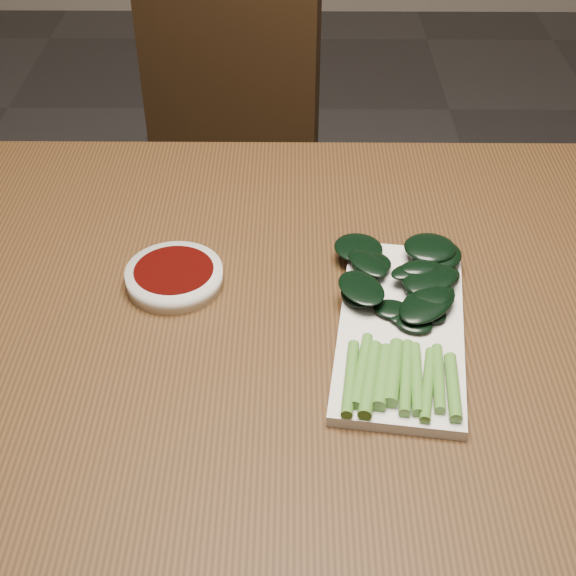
{
  "coord_description": "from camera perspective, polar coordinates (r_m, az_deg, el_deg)",
  "views": [
    {
      "loc": [
        -0.03,
        -0.76,
        1.4
      ],
      "look_at": [
        -0.04,
        0.01,
        0.76
      ],
      "focal_mm": 50.0,
      "sensor_mm": 36.0,
      "label": 1
    }
  ],
  "objects": [
    {
      "name": "table",
      "position": [
        1.05,
        1.96,
        -3.91
      ],
      "size": [
        1.4,
        0.8,
        0.75
      ],
      "color": "#3F2712",
      "rests_on": "ground"
    },
    {
      "name": "chair_far",
      "position": [
        1.73,
        -5.41,
        7.58
      ],
      "size": [
        0.5,
        0.5,
        0.89
      ],
      "rotation": [
        0.0,
        0.0,
        -0.32
      ],
      "color": "black",
      "rests_on": "ground"
    },
    {
      "name": "sauce_bowl",
      "position": [
        1.03,
        -8.08,
        0.82
      ],
      "size": [
        0.12,
        0.12,
        0.02
      ],
      "color": "silver",
      "rests_on": "table"
    },
    {
      "name": "serving_plate",
      "position": [
        0.96,
        8.02,
        -2.85
      ],
      "size": [
        0.19,
        0.33,
        0.01
      ],
      "rotation": [
        0.0,
        0.0,
        -0.13
      ],
      "color": "silver",
      "rests_on": "table"
    },
    {
      "name": "gai_lan",
      "position": [
        0.97,
        8.59,
        -0.71
      ],
      "size": [
        0.19,
        0.34,
        0.03
      ],
      "color": "#4E872E",
      "rests_on": "serving_plate"
    }
  ]
}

